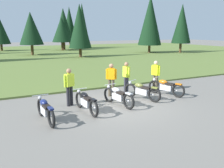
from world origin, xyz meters
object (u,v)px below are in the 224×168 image
motorcycle_navy (45,110)px  motorcycle_olive (142,91)px  motorcycle_orange (166,87)px  rider_with_back_turned (156,74)px  rider_checking_bike (126,76)px  motorcycle_black (86,102)px  motorcycle_silver (118,96)px  rider_in_hivis_vest (111,78)px  rider_near_row_end (69,85)px

motorcycle_navy → motorcycle_olive: bearing=10.4°
motorcycle_orange → rider_with_back_turned: bearing=83.1°
motorcycle_navy → rider_checking_bike: rider_checking_bike is taller
motorcycle_navy → motorcycle_black: same height
motorcycle_olive → motorcycle_orange: bearing=5.0°
motorcycle_olive → motorcycle_black: bearing=-169.8°
motorcycle_silver → rider_in_hivis_vest: bearing=73.7°
motorcycle_orange → rider_in_hivis_vest: 2.86m
rider_with_back_turned → rider_in_hivis_vest: size_ratio=1.00×
rider_with_back_turned → rider_in_hivis_vest: 2.72m
motorcycle_navy → rider_with_back_turned: size_ratio=1.26×
motorcycle_silver → rider_in_hivis_vest: rider_in_hivis_vest is taller
rider_in_hivis_vest → rider_near_row_end: bearing=-165.0°
motorcycle_olive → rider_in_hivis_vest: (-1.02, 1.24, 0.51)m
motorcycle_silver → motorcycle_olive: 1.52m
rider_near_row_end → motorcycle_black: bearing=-74.6°
motorcycle_orange → rider_near_row_end: size_ratio=1.20×
motorcycle_silver → rider_checking_bike: rider_checking_bike is taller
rider_with_back_turned → motorcycle_black: bearing=-159.8°
motorcycle_black → motorcycle_silver: same height
rider_near_row_end → motorcycle_orange: bearing=-5.3°
motorcycle_black → motorcycle_orange: bearing=8.5°
motorcycle_silver → motorcycle_orange: bearing=9.0°
motorcycle_navy → motorcycle_olive: 4.88m
motorcycle_black → rider_with_back_turned: (4.79, 1.76, 0.51)m
motorcycle_olive → rider_checking_bike: (-0.04, 1.43, 0.51)m
motorcycle_orange → rider_near_row_end: bearing=174.7°
motorcycle_navy → rider_near_row_end: 2.10m
motorcycle_navy → rider_near_row_end: size_ratio=1.26×
motorcycle_black → rider_with_back_turned: 5.13m
motorcycle_silver → rider_with_back_turned: bearing=26.0°
rider_near_row_end → motorcycle_silver: bearing=-26.2°
rider_checking_bike → rider_near_row_end: size_ratio=1.00×
rider_with_back_turned → motorcycle_silver: bearing=-154.0°
motorcycle_silver → motorcycle_olive: (1.48, 0.34, 0.00)m
rider_with_back_turned → motorcycle_orange: bearing=-96.9°
motorcycle_navy → rider_in_hivis_vest: bearing=29.4°
motorcycle_olive → rider_near_row_end: 3.50m
rider_in_hivis_vest → motorcycle_silver: bearing=-106.3°
rider_with_back_turned → rider_near_row_end: bearing=-173.2°
motorcycle_silver → rider_with_back_turned: (3.19, 1.55, 0.51)m
rider_with_back_turned → rider_in_hivis_vest: bearing=179.3°
rider_in_hivis_vest → rider_with_back_turned: bearing=-0.7°
motorcycle_navy → motorcycle_orange: size_ratio=1.05×
motorcycle_navy → rider_in_hivis_vest: rider_in_hivis_vest is taller
motorcycle_olive → rider_in_hivis_vest: rider_in_hivis_vest is taller
motorcycle_orange → rider_with_back_turned: (0.13, 1.07, 0.51)m
motorcycle_black → motorcycle_orange: size_ratio=1.05×
motorcycle_navy → rider_checking_bike: size_ratio=1.26×
motorcycle_orange → motorcycle_silver: bearing=-171.0°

